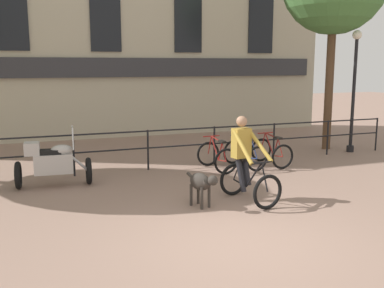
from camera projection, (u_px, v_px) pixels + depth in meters
name	position (u px, v px, depth m)	size (l,w,h in m)	color
ground_plane	(238.00, 242.00, 6.93)	(60.00, 60.00, 0.00)	#8E7060
canal_railing	(148.00, 143.00, 11.59)	(15.05, 0.05, 1.05)	black
cyclist_with_bike	(246.00, 163.00, 8.96)	(0.86, 1.26, 1.70)	black
dog	(202.00, 183.00, 8.56)	(0.44, 0.85, 0.68)	#332D28
parked_motorcycle	(53.00, 162.00, 10.00)	(1.68, 0.75, 1.35)	black
parked_bicycle_near_lamp	(217.00, 156.00, 11.63)	(0.70, 1.14, 0.86)	black
parked_bicycle_mid_left	(245.00, 154.00, 11.92)	(0.83, 1.20, 0.86)	black
parked_bicycle_mid_right	(272.00, 152.00, 12.20)	(0.71, 1.14, 0.86)	black
street_lamp	(354.00, 84.00, 13.77)	(0.28, 0.28, 3.73)	black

